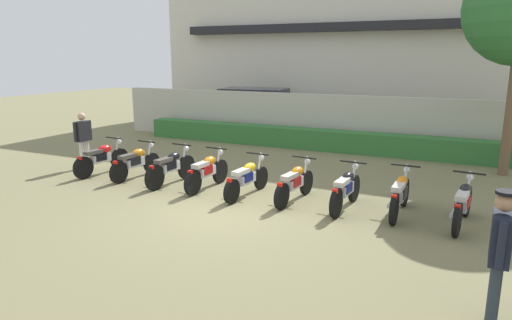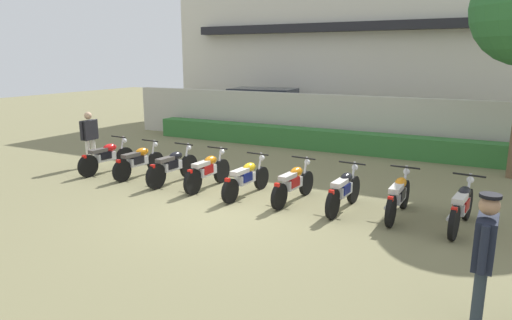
# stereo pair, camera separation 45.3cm
# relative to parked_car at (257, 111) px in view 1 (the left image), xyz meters

# --- Properties ---
(ground) EXTENTS (60.00, 60.00, 0.00)m
(ground) POSITION_rel_parked_car_xyz_m (3.75, -9.63, -0.94)
(ground) COLOR olive
(building) EXTENTS (18.78, 6.50, 8.32)m
(building) POSITION_rel_parked_car_xyz_m (3.75, 4.73, 3.22)
(building) COLOR beige
(building) RESTS_ON ground
(compound_wall) EXTENTS (17.84, 0.30, 1.88)m
(compound_wall) POSITION_rel_parked_car_xyz_m (3.75, -1.73, 0.00)
(compound_wall) COLOR #BCB7A8
(compound_wall) RESTS_ON ground
(hedge_row) EXTENTS (14.27, 0.70, 0.71)m
(hedge_row) POSITION_rel_parked_car_xyz_m (3.75, -2.43, -0.58)
(hedge_row) COLOR #337033
(hedge_row) RESTS_ON ground
(parked_car) EXTENTS (4.65, 2.41, 1.89)m
(parked_car) POSITION_rel_parked_car_xyz_m (0.00, 0.00, 0.00)
(parked_car) COLOR #9EA3A8
(parked_car) RESTS_ON ground
(motorcycle_in_row_0) EXTENTS (0.60, 1.89, 0.96)m
(motorcycle_in_row_0) POSITION_rel_parked_car_xyz_m (-0.88, -8.33, -0.49)
(motorcycle_in_row_0) COLOR black
(motorcycle_in_row_0) RESTS_ON ground
(motorcycle_in_row_1) EXTENTS (0.60, 1.81, 0.95)m
(motorcycle_in_row_1) POSITION_rel_parked_car_xyz_m (0.26, -8.29, -0.50)
(motorcycle_in_row_1) COLOR black
(motorcycle_in_row_1) RESTS_ON ground
(motorcycle_in_row_2) EXTENTS (0.60, 1.89, 0.98)m
(motorcycle_in_row_2) POSITION_rel_parked_car_xyz_m (1.49, -8.38, -0.48)
(motorcycle_in_row_2) COLOR black
(motorcycle_in_row_2) RESTS_ON ground
(motorcycle_in_row_3) EXTENTS (0.60, 1.85, 0.97)m
(motorcycle_in_row_3) POSITION_rel_parked_car_xyz_m (2.55, -8.36, -0.48)
(motorcycle_in_row_3) COLOR black
(motorcycle_in_row_3) RESTS_ON ground
(motorcycle_in_row_4) EXTENTS (0.60, 1.90, 0.94)m
(motorcycle_in_row_4) POSITION_rel_parked_car_xyz_m (3.70, -8.46, -0.50)
(motorcycle_in_row_4) COLOR black
(motorcycle_in_row_4) RESTS_ON ground
(motorcycle_in_row_5) EXTENTS (0.60, 1.85, 0.95)m
(motorcycle_in_row_5) POSITION_rel_parked_car_xyz_m (4.85, -8.37, -0.50)
(motorcycle_in_row_5) COLOR black
(motorcycle_in_row_5) RESTS_ON ground
(motorcycle_in_row_6) EXTENTS (0.60, 1.83, 0.96)m
(motorcycle_in_row_6) POSITION_rel_parked_car_xyz_m (6.03, -8.40, -0.49)
(motorcycle_in_row_6) COLOR black
(motorcycle_in_row_6) RESTS_ON ground
(motorcycle_in_row_7) EXTENTS (0.60, 1.88, 0.97)m
(motorcycle_in_row_7) POSITION_rel_parked_car_xyz_m (7.13, -8.29, -0.48)
(motorcycle_in_row_7) COLOR black
(motorcycle_in_row_7) RESTS_ON ground
(motorcycle_in_row_8) EXTENTS (0.60, 1.91, 0.97)m
(motorcycle_in_row_8) POSITION_rel_parked_car_xyz_m (8.32, -8.42, -0.48)
(motorcycle_in_row_8) COLOR black
(motorcycle_in_row_8) RESTS_ON ground
(inspector_person) EXTENTS (0.22, 0.66, 1.63)m
(inspector_person) POSITION_rel_parked_car_xyz_m (-1.84, -8.01, 0.02)
(inspector_person) COLOR silver
(inspector_person) RESTS_ON ground
(officer_0) EXTENTS (0.24, 0.68, 1.71)m
(officer_0) POSITION_rel_parked_car_xyz_m (8.74, -11.91, 0.08)
(officer_0) COLOR #28333D
(officer_0) RESTS_ON ground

